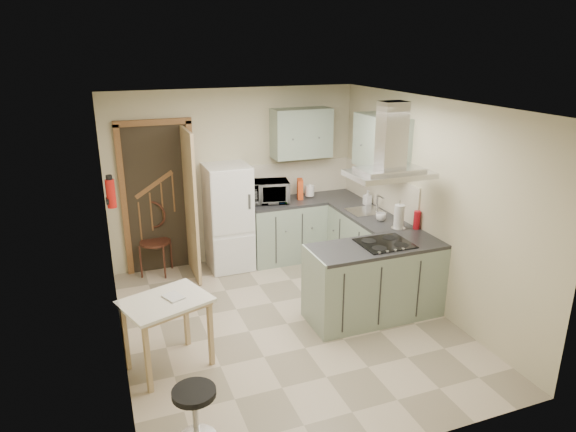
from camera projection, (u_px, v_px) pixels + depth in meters
name	position (u px, v px, depth m)	size (l,w,h in m)	color
floor	(287.00, 324.00, 5.92)	(4.20, 4.20, 0.00)	#BBAA92
ceiling	(287.00, 104.00, 5.12)	(4.20, 4.20, 0.00)	silver
back_wall	(235.00, 177.00, 7.38)	(3.60, 3.60, 0.00)	#C3BA97
left_wall	(112.00, 244.00, 4.91)	(4.20, 4.20, 0.00)	#C3BA97
right_wall	(428.00, 204.00, 6.13)	(4.20, 4.20, 0.00)	#C3BA97
doorway	(159.00, 198.00, 7.05)	(1.10, 0.12, 2.10)	brown
fridge	(228.00, 217.00, 7.21)	(0.60, 0.60, 1.50)	white
counter_back	(286.00, 230.00, 7.59)	(1.08, 0.60, 0.90)	#9EB2A0
counter_right	(358.00, 238.00, 7.28)	(0.60, 1.95, 0.90)	#9EB2A0
splashback	(297.00, 178.00, 7.73)	(1.68, 0.02, 0.50)	beige
wall_cabinet_back	(301.00, 133.00, 7.36)	(0.85, 0.35, 0.70)	#9EB2A0
wall_cabinet_right	(381.00, 143.00, 6.63)	(0.35, 0.90, 0.70)	#9EB2A0
peninsula	(375.00, 281.00, 5.97)	(1.55, 0.65, 0.90)	#9EB2A0
hob	(385.00, 243.00, 5.85)	(0.58, 0.50, 0.01)	black
extractor_hood	(389.00, 174.00, 5.59)	(0.90, 0.55, 0.10)	silver
sink	(365.00, 211.00, 6.98)	(0.45, 0.40, 0.01)	silver
fire_extinguisher	(111.00, 194.00, 5.65)	(0.10, 0.10, 0.32)	#B2140F
drop_leaf_table	(168.00, 334.00, 5.02)	(0.79, 0.59, 0.74)	#DAB086
bentwood_chair	(155.00, 242.00, 7.09)	(0.41, 0.41, 0.92)	#542C1C
stool	(195.00, 415.00, 4.13)	(0.35, 0.35, 0.48)	black
microwave	(269.00, 192.00, 7.35)	(0.56, 0.38, 0.31)	black
kettle	(310.00, 191.00, 7.61)	(0.13, 0.13, 0.20)	white
cereal_box	(300.00, 189.00, 7.53)	(0.08, 0.19, 0.29)	#E74C1B
soap_bottle	(367.00, 198.00, 7.25)	(0.09, 0.10, 0.21)	#9F9DA8
paper_towel	(399.00, 217.00, 6.29)	(0.12, 0.12, 0.31)	silver
cup	(381.00, 217.00, 6.60)	(0.13, 0.13, 0.10)	white
red_bottle	(417.00, 220.00, 6.30)	(0.08, 0.08, 0.23)	red
book	(166.00, 296.00, 4.89)	(0.15, 0.20, 0.09)	maroon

